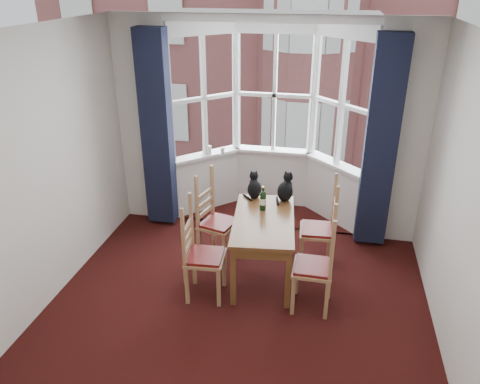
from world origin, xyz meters
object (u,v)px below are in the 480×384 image
(cat_right, at_px, (285,189))
(candle_tall, at_px, (209,150))
(chair_right_near, at_px, (322,269))
(candle_short, at_px, (223,151))
(cat_left, at_px, (254,187))
(dining_table, at_px, (264,227))
(chair_left_near, at_px, (197,257))
(chair_right_far, at_px, (325,231))
(chair_left_far, at_px, (212,223))
(wine_bottle, at_px, (263,200))

(cat_right, height_order, candle_tall, cat_right)
(chair_right_near, xyz_separation_m, candle_short, (-1.52, 2.03, 0.45))
(cat_left, height_order, cat_right, cat_right)
(dining_table, bearing_deg, cat_left, 110.41)
(chair_left_near, bearing_deg, cat_left, 67.39)
(dining_table, relative_size, chair_left_near, 1.43)
(cat_right, height_order, candle_short, cat_right)
(dining_table, bearing_deg, chair_right_near, -34.53)
(chair_right_far, distance_m, candle_tall, 2.14)
(chair_right_near, xyz_separation_m, chair_right_far, (0.01, 0.80, 0.00))
(chair_left_far, xyz_separation_m, wine_bottle, (0.63, -0.05, 0.39))
(dining_table, bearing_deg, chair_left_far, 158.09)
(chair_left_far, bearing_deg, chair_right_near, -28.60)
(chair_right_far, bearing_deg, cat_left, 166.37)
(chair_right_near, bearing_deg, chair_left_near, -178.34)
(dining_table, distance_m, chair_left_near, 0.83)
(wine_bottle, height_order, candle_tall, wine_bottle)
(dining_table, distance_m, candle_tall, 1.88)
(chair_left_near, xyz_separation_m, chair_left_far, (-0.04, 0.77, 0.00))
(chair_right_far, height_order, candle_tall, candle_tall)
(cat_right, xyz_separation_m, candle_tall, (-1.21, 1.00, 0.06))
(chair_right_far, distance_m, cat_left, 0.99)
(chair_right_far, relative_size, candle_short, 8.49)
(dining_table, distance_m, cat_right, 0.61)
(dining_table, xyz_separation_m, chair_left_near, (-0.64, -0.50, -0.16))
(dining_table, height_order, chair_right_near, chair_right_near)
(chair_right_far, xyz_separation_m, cat_right, (-0.50, 0.20, 0.40))
(chair_left_near, xyz_separation_m, candle_tall, (-0.39, 2.04, 0.46))
(candle_short, bearing_deg, chair_left_near, -84.34)
(dining_table, distance_m, chair_right_far, 0.77)
(chair_left_near, xyz_separation_m, cat_left, (0.44, 1.05, 0.39))
(chair_left_near, distance_m, candle_tall, 2.13)
(cat_left, bearing_deg, cat_right, -1.53)
(cat_left, xyz_separation_m, candle_short, (-0.64, 1.02, 0.06))
(cat_left, bearing_deg, candle_short, 122.07)
(cat_left, relative_size, wine_bottle, 1.13)
(chair_left_near, xyz_separation_m, cat_right, (0.81, 1.04, 0.40))
(wine_bottle, height_order, candle_short, wine_bottle)
(chair_left_far, bearing_deg, cat_left, 30.00)
(chair_right_far, height_order, candle_short, candle_short)
(candle_tall, bearing_deg, cat_right, -39.77)
(wine_bottle, distance_m, candle_tall, 1.65)
(dining_table, relative_size, cat_left, 4.00)
(chair_right_near, height_order, cat_left, cat_left)
(cat_left, xyz_separation_m, cat_right, (0.38, -0.01, 0.01))
(candle_tall, xyz_separation_m, candle_short, (0.19, 0.03, -0.01))
(chair_right_far, relative_size, candle_tall, 7.13)
(chair_left_near, relative_size, chair_right_near, 1.00)
(chair_left_far, relative_size, chair_right_near, 1.00)
(chair_right_far, height_order, cat_left, cat_left)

